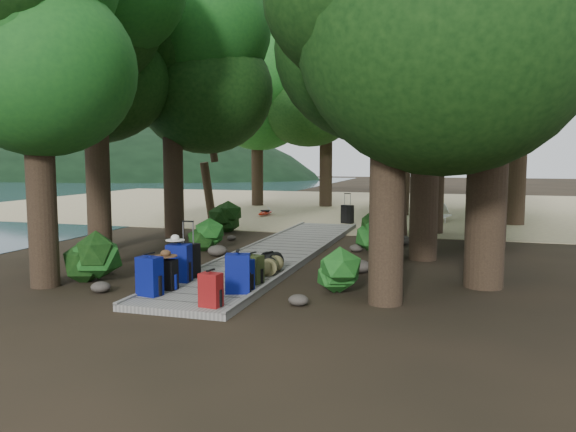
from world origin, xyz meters
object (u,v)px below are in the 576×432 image
(backpack_right_b, at_px, (238,271))
(backpack_right_d, at_px, (252,268))
(backpack_left_b, at_px, (167,273))
(kayak, at_px, (265,212))
(backpack_right_a, at_px, (211,288))
(duffel_right_khaki, at_px, (270,265))
(backpack_left_c, at_px, (179,261))
(duffel_right_black, at_px, (268,262))
(backpack_left_a, at_px, (150,274))
(sun_lounger, at_px, (438,213))
(lone_suitcase_on_sand, at_px, (347,214))
(backpack_right_c, at_px, (243,273))
(suitcase_on_boardwalk, at_px, (189,260))

(backpack_right_b, xyz_separation_m, backpack_right_d, (-0.03, 0.80, -0.09))
(backpack_left_b, distance_m, kayak, 14.10)
(backpack_right_a, xyz_separation_m, duffel_right_khaki, (0.11, 2.72, -0.13))
(backpack_left_c, distance_m, backpack_right_d, 1.43)
(backpack_left_b, relative_size, duffel_right_black, 1.01)
(duffel_right_black, bearing_deg, backpack_right_d, -65.92)
(backpack_left_a, xyz_separation_m, sun_lounger, (4.50, 14.13, -0.14))
(lone_suitcase_on_sand, relative_size, sun_lounger, 0.34)
(backpack_right_a, bearing_deg, sun_lounger, 85.23)
(backpack_right_a, distance_m, backpack_right_c, 1.26)
(suitcase_on_boardwalk, height_order, lone_suitcase_on_sand, suitcase_on_boardwalk)
(backpack_left_a, relative_size, sun_lounger, 0.37)
(backpack_right_b, distance_m, duffel_right_khaki, 1.73)
(backpack_right_a, relative_size, lone_suitcase_on_sand, 0.88)
(backpack_left_a, relative_size, suitcase_on_boardwalk, 1.11)
(kayak, bearing_deg, backpack_left_b, -76.54)
(backpack_right_d, relative_size, duffel_right_black, 0.98)
(backpack_right_c, xyz_separation_m, kayak, (-4.12, 13.41, -0.26))
(backpack_left_c, height_order, sun_lounger, backpack_left_c)
(backpack_left_b, xyz_separation_m, backpack_right_a, (1.25, -0.86, -0.00))
(duffel_right_khaki, bearing_deg, sun_lounger, 65.49)
(backpack_left_c, relative_size, duffel_right_black, 1.33)
(duffel_right_black, relative_size, suitcase_on_boardwalk, 0.89)
(backpack_right_a, bearing_deg, duffel_right_khaki, 95.28)
(suitcase_on_boardwalk, bearing_deg, backpack_left_c, -67.74)
(backpack_right_d, xyz_separation_m, suitcase_on_boardwalk, (-1.43, 0.18, 0.04))
(backpack_left_b, bearing_deg, backpack_right_b, 10.03)
(backpack_left_a, bearing_deg, backpack_right_a, -5.66)
(backpack_left_a, xyz_separation_m, lone_suitcase_on_sand, (1.20, 12.44, -0.13))
(backpack_left_b, bearing_deg, backpack_right_c, 20.87)
(backpack_left_b, height_order, suitcase_on_boardwalk, suitcase_on_boardwalk)
(backpack_right_d, xyz_separation_m, sun_lounger, (3.12, 12.70, -0.06))
(backpack_left_b, xyz_separation_m, duffel_right_black, (1.24, 2.08, -0.12))
(duffel_right_khaki, relative_size, duffel_right_black, 0.86)
(backpack_left_a, height_order, backpack_right_a, backpack_left_a)
(backpack_left_b, bearing_deg, lone_suitcase_on_sand, 88.46)
(backpack_left_b, relative_size, suitcase_on_boardwalk, 0.90)
(backpack_right_d, distance_m, lone_suitcase_on_sand, 11.01)
(backpack_left_a, height_order, backpack_right_b, backpack_right_b)
(suitcase_on_boardwalk, bearing_deg, backpack_left_a, -69.16)
(backpack_left_c, height_order, lone_suitcase_on_sand, backpack_left_c)
(backpack_left_b, xyz_separation_m, duffel_right_khaki, (1.36, 1.86, -0.13))
(backpack_right_c, xyz_separation_m, duffel_right_khaki, (0.04, 1.46, -0.14))
(backpack_right_d, bearing_deg, backpack_right_a, -78.28)
(suitcase_on_boardwalk, xyz_separation_m, sun_lounger, (4.55, 12.52, -0.11))
(backpack_right_a, height_order, backpack_right_c, backpack_right_c)
(backpack_left_b, relative_size, sun_lounger, 0.30)
(backpack_right_b, distance_m, backpack_right_d, 0.81)
(backpack_right_a, relative_size, backpack_right_d, 1.02)
(backpack_right_a, relative_size, suitcase_on_boardwalk, 0.89)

